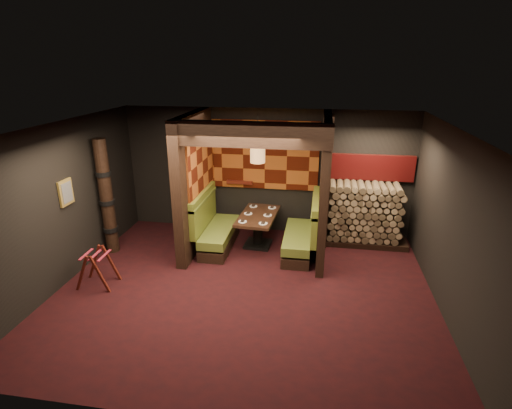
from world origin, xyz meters
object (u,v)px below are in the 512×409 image
object	(u,v)px
booth_bench_left	(214,229)
firewood_stack	(368,214)
luggage_rack	(97,266)
totem_column	(107,198)
pendant_lamp	(258,151)
booth_bench_right	(303,235)
dining_table	(258,225)

from	to	relation	value
booth_bench_left	firewood_stack	distance (m)	3.33
booth_bench_left	luggage_rack	bearing A→B (deg)	-131.84
booth_bench_left	luggage_rack	size ratio (longest dim) A/B	2.20
totem_column	pendant_lamp	bearing A→B (deg)	13.08
booth_bench_left	booth_bench_right	distance (m)	1.89
totem_column	booth_bench_left	bearing A→B (deg)	14.75
pendant_lamp	totem_column	world-z (taller)	pendant_lamp
pendant_lamp	totem_column	xyz separation A→B (m)	(-3.00, -0.70, -0.91)
booth_bench_right	pendant_lamp	bearing A→B (deg)	171.41
pendant_lamp	dining_table	bearing A→B (deg)	90.00
booth_bench_right	luggage_rack	bearing A→B (deg)	-152.38
booth_bench_right	firewood_stack	xyz separation A→B (m)	(1.35, 0.70, 0.28)
firewood_stack	pendant_lamp	bearing A→B (deg)	-166.67
dining_table	pendant_lamp	world-z (taller)	pendant_lamp
dining_table	pendant_lamp	distance (m)	1.61
booth_bench_right	totem_column	xyz separation A→B (m)	(-3.98, -0.55, 0.79)
booth_bench_left	firewood_stack	bearing A→B (deg)	12.17
luggage_rack	totem_column	bearing A→B (deg)	107.73
totem_column	luggage_rack	bearing A→B (deg)	-72.27
dining_table	pendant_lamp	size ratio (longest dim) A/B	1.45
booth_bench_right	totem_column	bearing A→B (deg)	-172.14
booth_bench_right	dining_table	xyz separation A→B (m)	(-0.98, 0.20, 0.09)
booth_bench_left	firewood_stack	size ratio (longest dim) A/B	0.92
pendant_lamp	luggage_rack	size ratio (longest dim) A/B	1.34
luggage_rack	booth_bench_left	bearing A→B (deg)	48.16
luggage_rack	dining_table	bearing A→B (deg)	38.59
booth_bench_left	firewood_stack	world-z (taller)	firewood_stack
booth_bench_right	totem_column	size ratio (longest dim) A/B	0.67
booth_bench_left	totem_column	size ratio (longest dim) A/B	0.67
booth_bench_right	pendant_lamp	world-z (taller)	pendant_lamp
luggage_rack	totem_column	world-z (taller)	totem_column
booth_bench_right	luggage_rack	xyz separation A→B (m)	(-3.56, -1.86, -0.04)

